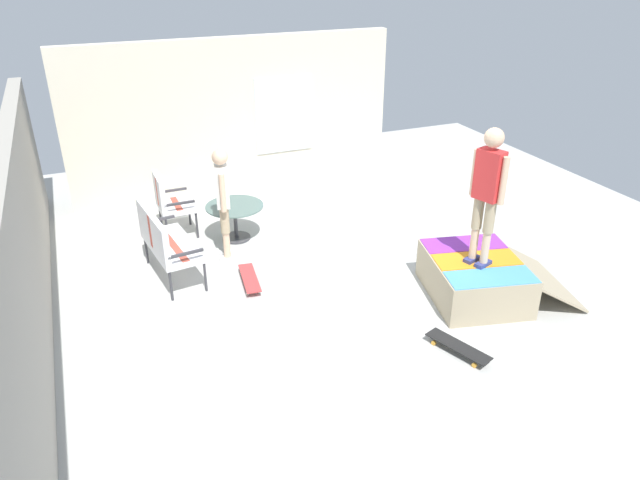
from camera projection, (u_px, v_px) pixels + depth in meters
ground_plane at (348, 276)px, 8.49m from camera, size 12.00×12.00×0.10m
back_wall_cinderblock at (23, 256)px, 6.57m from camera, size 9.00×0.20×2.22m
house_facade at (236, 116)px, 10.80m from camera, size 0.23×6.00×2.78m
skate_ramp at (477, 277)px, 7.81m from camera, size 1.77×2.13×0.55m
patio_bench at (163, 239)px, 8.05m from camera, size 1.31×0.70×1.02m
patio_chair_near_house at (169, 199)px, 9.30m from camera, size 0.63×0.56×1.02m
patio_table at (235, 215)px, 9.27m from camera, size 0.90×0.90×0.57m
person_watching at (223, 197)px, 8.46m from camera, size 0.47×0.29×1.68m
person_skater at (488, 187)px, 7.12m from camera, size 0.46×0.32×1.77m
skateboard_by_bench at (250, 278)px, 8.16m from camera, size 0.82×0.30×0.10m
skateboard_spare at (458, 347)px, 6.78m from camera, size 0.82×0.46×0.10m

